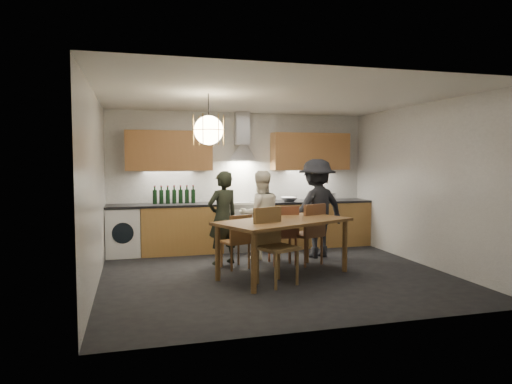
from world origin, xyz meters
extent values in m
plane|color=black|center=(0.00, 0.00, 0.00)|extent=(5.00, 5.00, 0.00)
cube|color=white|center=(0.00, 2.25, 1.30)|extent=(5.00, 0.02, 2.60)
cube|color=white|center=(0.00, -2.25, 1.30)|extent=(5.00, 0.02, 2.60)
cube|color=white|center=(-2.50, 0.00, 1.30)|extent=(0.02, 4.50, 2.60)
cube|color=white|center=(2.50, 0.00, 1.30)|extent=(0.02, 4.50, 2.60)
cube|color=white|center=(0.00, 0.00, 2.60)|extent=(5.00, 4.50, 0.02)
cube|color=tan|center=(-1.18, 1.95, 0.43)|extent=(1.45, 0.60, 0.86)
cube|color=tan|center=(1.48, 1.95, 0.43)|extent=(2.05, 0.60, 0.86)
cube|color=white|center=(-2.20, 1.95, 0.42)|extent=(0.58, 0.58, 0.85)
cube|color=black|center=(-1.48, 1.95, 0.88)|extent=(2.05, 0.62, 0.04)
cube|color=black|center=(1.48, 1.95, 0.88)|extent=(2.05, 0.62, 0.04)
cube|color=silver|center=(0.00, 1.95, 0.40)|extent=(0.90, 0.60, 0.80)
cube|color=black|center=(0.00, 1.66, 0.38)|extent=(0.78, 0.02, 0.42)
cube|color=slate|center=(0.00, 1.95, 0.84)|extent=(0.90, 0.60, 0.08)
cube|color=silver|center=(0.00, 1.69, 0.90)|extent=(0.90, 0.08, 0.04)
cube|color=#BC8048|center=(-1.38, 2.08, 1.86)|extent=(1.55, 0.35, 0.72)
cube|color=#BC8048|center=(1.38, 2.08, 1.86)|extent=(1.55, 0.35, 0.72)
cube|color=silver|center=(0.00, 2.12, 2.29)|extent=(0.26, 0.22, 0.62)
cylinder|color=black|center=(-1.00, -0.10, 2.35)|extent=(0.01, 0.01, 0.50)
sphere|color=#FFE0A5|center=(-1.00, -0.10, 2.10)|extent=(0.40, 0.40, 0.40)
torus|color=gold|center=(-1.00, -0.10, 2.10)|extent=(0.43, 0.43, 0.01)
cube|color=brown|center=(0.09, -0.13, 0.80)|extent=(2.18, 1.69, 0.04)
cylinder|color=brown|center=(-0.56, -0.86, 0.39)|extent=(0.08, 0.08, 0.78)
cylinder|color=brown|center=(-0.89, -0.12, 0.39)|extent=(0.08, 0.08, 0.78)
cylinder|color=brown|center=(1.06, -0.13, 0.39)|extent=(0.08, 0.08, 0.78)
cylinder|color=brown|center=(0.73, 0.61, 0.39)|extent=(0.08, 0.08, 0.78)
cube|color=brown|center=(-0.49, 0.54, 0.41)|extent=(0.49, 0.49, 0.04)
cube|color=brown|center=(-0.43, 0.38, 0.64)|extent=(0.38, 0.16, 0.42)
cylinder|color=brown|center=(-0.39, 0.74, 0.20)|extent=(0.03, 0.03, 0.39)
cylinder|color=brown|center=(-0.29, 0.44, 0.20)|extent=(0.03, 0.03, 0.39)
cylinder|color=brown|center=(-0.69, 0.64, 0.20)|extent=(0.03, 0.03, 0.39)
cylinder|color=brown|center=(-0.59, 0.34, 0.20)|extent=(0.03, 0.03, 0.39)
cube|color=brown|center=(0.32, 0.63, 0.47)|extent=(0.46, 0.46, 0.04)
cube|color=brown|center=(0.31, 0.43, 0.73)|extent=(0.44, 0.06, 0.48)
cylinder|color=brown|center=(0.50, 0.80, 0.22)|extent=(0.04, 0.04, 0.45)
cylinder|color=brown|center=(0.49, 0.45, 0.22)|extent=(0.04, 0.04, 0.45)
cylinder|color=brown|center=(0.15, 0.82, 0.22)|extent=(0.04, 0.04, 0.45)
cylinder|color=brown|center=(0.13, 0.46, 0.22)|extent=(0.04, 0.04, 0.45)
cube|color=brown|center=(0.68, 0.51, 0.48)|extent=(0.58, 0.58, 0.04)
cube|color=brown|center=(0.76, 0.33, 0.75)|extent=(0.43, 0.21, 0.49)
cylinder|color=brown|center=(0.78, 0.75, 0.23)|extent=(0.04, 0.04, 0.46)
cylinder|color=brown|center=(0.92, 0.41, 0.23)|extent=(0.04, 0.04, 0.46)
cylinder|color=brown|center=(0.44, 0.62, 0.23)|extent=(0.04, 0.04, 0.46)
cylinder|color=brown|center=(0.58, 0.28, 0.23)|extent=(0.04, 0.04, 0.46)
cube|color=brown|center=(-0.14, -0.54, 0.50)|extent=(0.62, 0.62, 0.04)
cube|color=brown|center=(-0.23, -0.34, 0.78)|extent=(0.45, 0.23, 0.51)
cylinder|color=brown|center=(-0.24, -0.79, 0.24)|extent=(0.04, 0.04, 0.48)
cylinder|color=brown|center=(-0.39, -0.44, 0.24)|extent=(0.04, 0.04, 0.48)
cylinder|color=brown|center=(0.11, -0.64, 0.24)|extent=(0.04, 0.04, 0.48)
cylinder|color=brown|center=(-0.04, -0.29, 0.24)|extent=(0.04, 0.04, 0.48)
imported|color=black|center=(-0.62, 0.88, 0.76)|extent=(0.65, 0.55, 1.52)
imported|color=white|center=(0.08, 1.10, 0.76)|extent=(0.74, 0.57, 1.51)
imported|color=black|center=(1.07, 0.99, 0.85)|extent=(1.23, 0.91, 1.71)
imported|color=silver|center=(0.88, 1.90, 0.94)|extent=(0.40, 0.40, 0.08)
cylinder|color=#A8A8AB|center=(1.77, 1.94, 0.97)|extent=(0.26, 0.26, 0.14)
camera|label=1|loc=(-2.02, -6.36, 1.69)|focal=32.00mm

